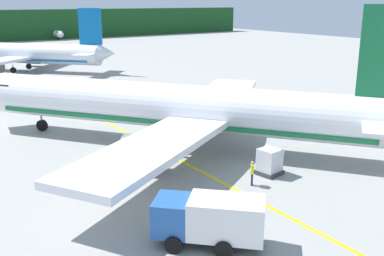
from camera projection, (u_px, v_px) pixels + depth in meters
name	position (u px, v px, depth m)	size (l,w,h in m)	color
ground	(15.00, 105.00, 55.02)	(240.00, 320.00, 0.20)	#999993
airliner_foreground	(180.00, 108.00, 38.08)	(30.34, 35.49, 11.90)	white
airliner_mid_apron	(15.00, 53.00, 79.76)	(28.61, 30.39, 10.92)	white
airliner_distant	(51.00, 33.00, 149.60)	(19.08, 22.91, 6.54)	white
service_truck_baggage	(209.00, 219.00, 22.89)	(5.53, 5.50, 2.59)	#2659A5
cargo_container_near	(270.00, 162.00, 32.47)	(1.84, 1.84, 2.03)	#333338
crew_marshaller	(252.00, 171.00, 30.47)	(0.47, 0.49, 1.74)	#191E33
apron_guide_line	(191.00, 166.00, 34.29)	(0.30, 60.00, 0.01)	yellow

